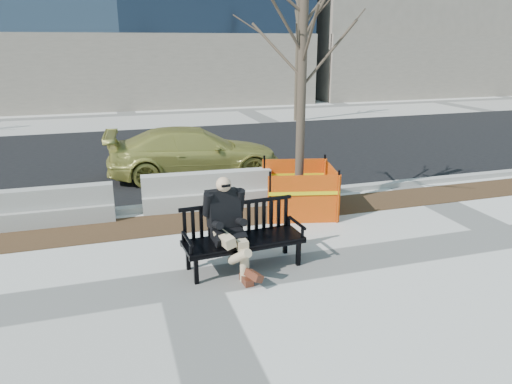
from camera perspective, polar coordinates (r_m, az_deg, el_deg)
ground at (r=7.58m, az=-8.09°, el=-10.70°), size 120.00×120.00×0.00m
mulch_strip at (r=9.93m, az=-10.61°, el=-3.77°), size 40.00×1.20×0.02m
asphalt_street at (r=15.86m, az=-13.43°, el=4.10°), size 60.00×10.40×0.01m
curb at (r=10.80m, az=-11.26°, el=-1.73°), size 60.00×0.25×0.12m
bench at (r=7.99m, az=-1.47°, el=-8.98°), size 2.05×0.86×1.07m
seated_man at (r=7.95m, az=-3.45°, el=-9.12°), size 0.74×1.15×1.55m
tree_fence at (r=10.51m, az=5.07°, el=-2.35°), size 2.69×2.69×5.56m
sedan at (r=13.29m, az=-7.26°, el=1.86°), size 4.78×2.23×1.35m
jersey_barrier_left at (r=10.64m, az=-23.81°, el=-3.59°), size 2.74×0.57×0.78m
jersey_barrier_right at (r=10.80m, az=-5.76°, el=-1.80°), size 2.90×0.74×0.82m
far_tree_right at (r=22.84m, az=4.79°, el=8.53°), size 2.45×2.45×5.97m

